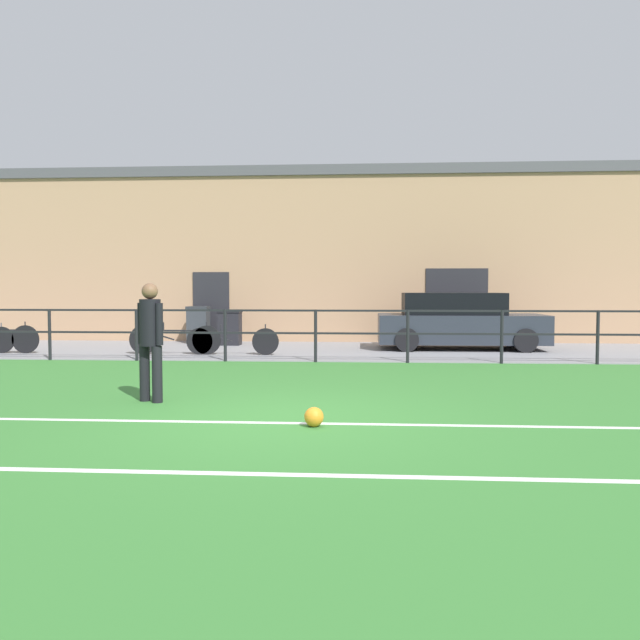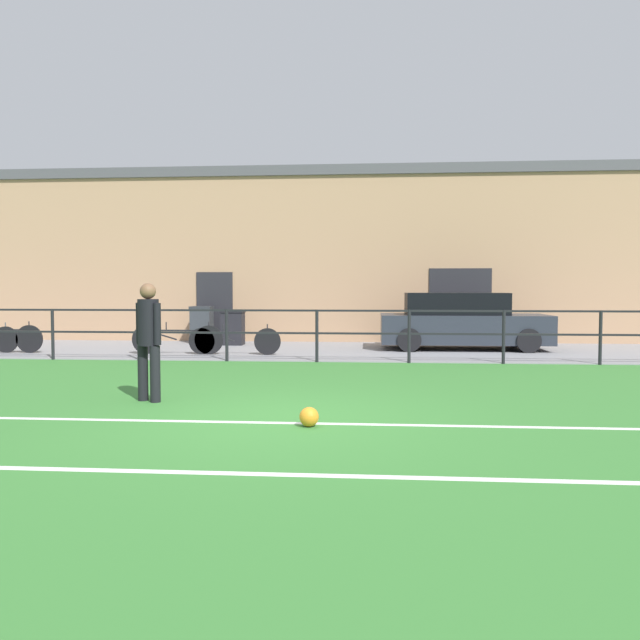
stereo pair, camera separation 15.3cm
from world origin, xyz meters
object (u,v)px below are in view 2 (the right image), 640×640
object	(u,v)px
parked_car_red	(461,322)
trash_bin_0	(202,324)
bicycle_parked_0	(234,341)
trash_bin_1	(233,327)
soccer_ball_match	(309,417)
player_goalkeeper	(149,334)
bicycle_parked_1	(177,339)

from	to	relation	value
parked_car_red	trash_bin_0	xyz separation A→B (m)	(-7.28, 1.29, -0.17)
bicycle_parked_0	trash_bin_1	size ratio (longest dim) A/B	2.26
soccer_ball_match	trash_bin_1	world-z (taller)	trash_bin_1
player_goalkeeper	soccer_ball_match	bearing A→B (deg)	-3.06
bicycle_parked_1	trash_bin_0	bearing A→B (deg)	94.45
soccer_ball_match	bicycle_parked_1	world-z (taller)	bicycle_parked_1
parked_car_red	trash_bin_0	distance (m)	7.40
bicycle_parked_0	trash_bin_0	size ratio (longest dim) A/B	2.09
parked_car_red	bicycle_parked_0	bearing A→B (deg)	-161.90
player_goalkeeper	trash_bin_1	size ratio (longest dim) A/B	1.70
bicycle_parked_1	player_goalkeeper	bearing A→B (deg)	-76.09
player_goalkeeper	trash_bin_1	distance (m)	8.80
trash_bin_1	soccer_ball_match	bearing A→B (deg)	-72.79
soccer_ball_match	parked_car_red	xyz separation A→B (m)	(3.07, 9.48, 0.61)
player_goalkeeper	soccer_ball_match	world-z (taller)	player_goalkeeper
soccer_ball_match	bicycle_parked_0	size ratio (longest dim) A/B	0.10
player_goalkeeper	trash_bin_1	world-z (taller)	player_goalkeeper
parked_car_red	trash_bin_1	world-z (taller)	parked_car_red
soccer_ball_match	bicycle_parked_1	xyz separation A→B (m)	(-3.97, 7.64, 0.27)
bicycle_parked_0	parked_car_red	bearing A→B (deg)	18.10
soccer_ball_match	bicycle_parked_0	world-z (taller)	bicycle_parked_0
soccer_ball_match	parked_car_red	distance (m)	9.98
player_goalkeeper	soccer_ball_match	size ratio (longest dim) A/B	7.36
trash_bin_0	bicycle_parked_1	bearing A→B (deg)	-85.55
bicycle_parked_0	bicycle_parked_1	size ratio (longest dim) A/B	1.00
player_goalkeeper	bicycle_parked_0	world-z (taller)	player_goalkeeper
soccer_ball_match	player_goalkeeper	bearing A→B (deg)	149.09
soccer_ball_match	bicycle_parked_0	bearing A→B (deg)	108.54
soccer_ball_match	trash_bin_0	world-z (taller)	trash_bin_0
soccer_ball_match	bicycle_parked_0	distance (m)	8.06
parked_car_red	bicycle_parked_0	xyz separation A→B (m)	(-5.64, -1.84, -0.37)
player_goalkeeper	bicycle_parked_1	xyz separation A→B (m)	(-1.53, 6.18, -0.57)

